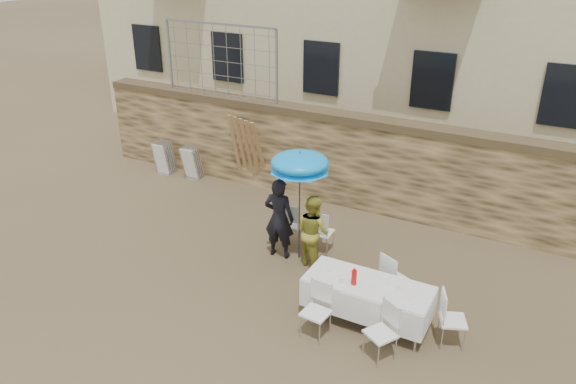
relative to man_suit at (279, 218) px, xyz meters
The scene contains 17 objects.
ground 2.25m from the man_suit, 97.54° to the right, with size 80.00×80.00×0.00m, color brown.
stone_wall 2.96m from the man_suit, 95.31° to the left, with size 13.00×0.50×2.20m, color olive.
chain_link_fence 4.94m from the man_suit, 138.10° to the left, with size 3.20×0.06×1.80m, color gray, non-canonical shape.
man_suit is the anchor object (origin of this frame).
woman_dress 0.76m from the man_suit, ahead, with size 0.73×0.57×1.51m, color gold.
umbrella 1.25m from the man_suit, 14.04° to the left, with size 1.16×1.16×2.14m.
couple_chair_left 0.66m from the man_suit, 90.00° to the left, with size 0.48×0.48×0.96m, color white, non-canonical shape.
couple_chair_right 0.97m from the man_suit, 38.16° to the left, with size 0.48×0.48×0.96m, color white, non-canonical shape.
banquet_table 2.63m from the man_suit, 26.94° to the right, with size 2.10×0.85×0.78m.
soda_bottle 2.53m from the man_suit, 32.04° to the right, with size 0.09×0.09×0.26m, color red.
table_chair_front_left 2.63m from the man_suit, 48.10° to the right, with size 0.48×0.48×0.96m, color white, non-canonical shape.
table_chair_front_right 3.46m from the man_suit, 34.32° to the right, with size 0.48×0.48×0.96m, color white, non-canonical shape.
table_chair_back 2.60m from the man_suit, ahead, with size 0.48×0.48×0.96m, color white, non-canonical shape.
table_chair_side 3.91m from the man_suit, 16.24° to the right, with size 0.48×0.48×0.96m, color white, non-canonical shape.
chair_stack_left 5.47m from the man_suit, 153.00° to the left, with size 0.46×0.47×0.92m, color white, non-canonical shape.
chair_stack_right 4.68m from the man_suit, 147.97° to the left, with size 0.46×0.40×0.92m, color white, non-canonical shape.
wood_planks 3.47m from the man_suit, 132.80° to the left, with size 0.70×0.20×2.00m, color #A37749, non-canonical shape.
Camera 1 is at (5.09, -6.59, 6.04)m, focal length 35.00 mm.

